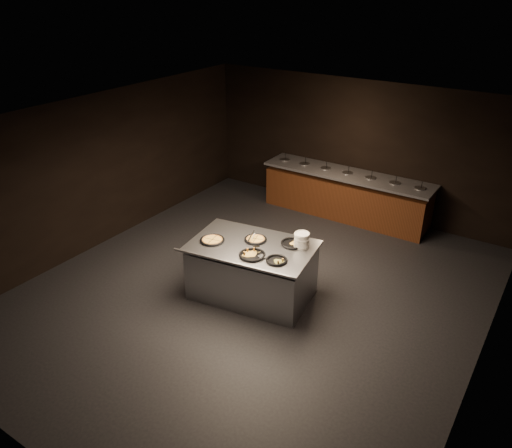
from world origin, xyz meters
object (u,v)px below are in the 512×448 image
object	(u,v)px
serving_counter	(252,271)
pan_veggie_whole	(212,240)
plate_stack	(302,240)
pan_cheese_whole	(256,239)

from	to	relation	value
serving_counter	pan_veggie_whole	bearing A→B (deg)	-166.64
plate_stack	pan_veggie_whole	world-z (taller)	plate_stack
pan_cheese_whole	serving_counter	bearing A→B (deg)	-75.76
pan_veggie_whole	plate_stack	bearing A→B (deg)	25.87
serving_counter	pan_cheese_whole	world-z (taller)	pan_cheese_whole
plate_stack	pan_cheese_whole	distance (m)	0.76
serving_counter	pan_cheese_whole	xyz separation A→B (m)	(-0.04, 0.16, 0.51)
pan_cheese_whole	pan_veggie_whole	bearing A→B (deg)	-144.34
serving_counter	pan_veggie_whole	xyz separation A→B (m)	(-0.61, -0.25, 0.51)
serving_counter	pan_veggie_whole	size ratio (longest dim) A/B	5.35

